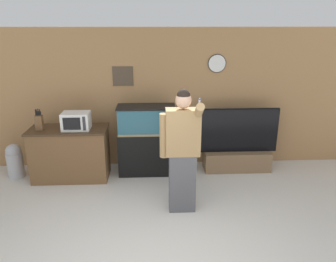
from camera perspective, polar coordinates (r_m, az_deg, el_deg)
The scene contains 8 objects.
wall_back_paneled at distance 6.20m, azimuth -2.74°, elevation 5.61°, with size 10.00×0.08×2.60m.
counter_island at distance 6.05m, azimuth -16.63°, elevation -3.76°, with size 1.34×0.64×0.93m.
microwave at distance 5.78m, azimuth -15.71°, elevation 1.71°, with size 0.46×0.34×0.30m.
knife_block at distance 5.96m, azimuth -21.52°, elevation 1.44°, with size 0.12×0.11×0.35m.
aquarium_on_stand at distance 5.97m, azimuth -3.72°, elevation -1.56°, with size 1.03×0.47×1.27m.
tv_on_stand at distance 6.31m, azimuth 11.95°, elevation -3.66°, with size 1.48×0.40×1.20m.
person_standing at distance 4.64m, azimuth 2.46°, elevation -3.37°, with size 0.57×0.43×1.83m.
trash_bin at distance 6.51m, azimuth -25.13°, elevation -4.64°, with size 0.29×0.29×0.62m.
Camera 1 is at (0.01, -2.87, 2.67)m, focal length 35.00 mm.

